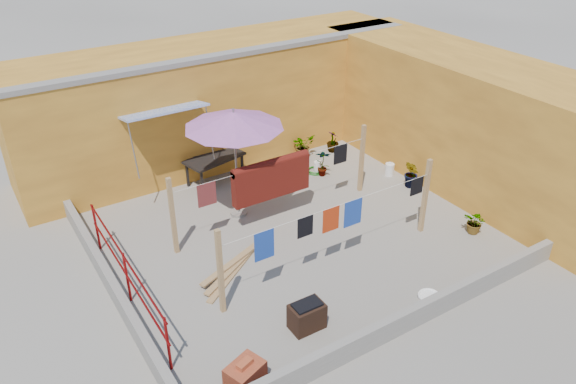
# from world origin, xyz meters

# --- Properties ---
(ground) EXTENTS (80.00, 80.00, 0.00)m
(ground) POSITION_xyz_m (0.00, 0.00, 0.00)
(ground) COLOR #9E998E
(ground) RESTS_ON ground
(wall_back) EXTENTS (11.00, 3.27, 3.21)m
(wall_back) POSITION_xyz_m (0.50, 4.69, 1.61)
(wall_back) COLOR gold
(wall_back) RESTS_ON ground
(wall_right) EXTENTS (2.40, 9.00, 3.20)m
(wall_right) POSITION_xyz_m (5.20, 0.00, 1.60)
(wall_right) COLOR gold
(wall_right) RESTS_ON ground
(parapet_front) EXTENTS (8.30, 0.16, 0.44)m
(parapet_front) POSITION_xyz_m (0.00, -3.58, 0.22)
(parapet_front) COLOR gray
(parapet_front) RESTS_ON ground
(parapet_left) EXTENTS (0.16, 7.30, 0.44)m
(parapet_left) POSITION_xyz_m (-4.08, 0.00, 0.22)
(parapet_left) COLOR gray
(parapet_left) RESTS_ON ground
(red_railing) EXTENTS (0.05, 4.20, 1.10)m
(red_railing) POSITION_xyz_m (-3.85, -0.20, 0.72)
(red_railing) COLOR maroon
(red_railing) RESTS_ON ground
(clothesline_rig) EXTENTS (5.09, 2.35, 1.80)m
(clothesline_rig) POSITION_xyz_m (-0.10, 0.56, 1.05)
(clothesline_rig) COLOR tan
(clothesline_rig) RESTS_ON ground
(patio_umbrella) EXTENTS (2.63, 2.63, 2.67)m
(patio_umbrella) POSITION_xyz_m (-0.65, 1.45, 2.40)
(patio_umbrella) COLOR gray
(patio_umbrella) RESTS_ON ground
(outdoor_table) EXTENTS (1.65, 1.08, 0.71)m
(outdoor_table) POSITION_xyz_m (-0.40, 3.20, 0.65)
(outdoor_table) COLOR black
(outdoor_table) RESTS_ON ground
(brick_stack) EXTENTS (0.70, 0.60, 0.52)m
(brick_stack) POSITION_xyz_m (-2.98, -3.15, 0.22)
(brick_stack) COLOR #AB3D27
(brick_stack) RESTS_ON ground
(lumber_pile) EXTENTS (1.93, 1.29, 0.13)m
(lumber_pile) POSITION_xyz_m (-1.76, -0.40, 0.06)
(lumber_pile) COLOR tan
(lumber_pile) RESTS_ON ground
(brazier) EXTENTS (0.61, 0.41, 0.55)m
(brazier) POSITION_xyz_m (-1.43, -2.59, 0.27)
(brazier) COLOR black
(brazier) RESTS_ON ground
(white_basin) EXTENTS (0.44, 0.44, 0.08)m
(white_basin) POSITION_xyz_m (0.99, -3.20, 0.04)
(white_basin) COLOR white
(white_basin) RESTS_ON ground
(water_jug_a) EXTENTS (0.24, 0.24, 0.38)m
(water_jug_a) POSITION_xyz_m (3.70, 1.03, 0.17)
(water_jug_a) COLOR white
(water_jug_a) RESTS_ON ground
(water_jug_b) EXTENTS (0.23, 0.23, 0.36)m
(water_jug_b) POSITION_xyz_m (2.16, 2.18, 0.16)
(water_jug_b) COLOR white
(water_jug_b) RESTS_ON ground
(green_hose) EXTENTS (0.50, 0.50, 0.07)m
(green_hose) POSITION_xyz_m (2.14, 2.25, 0.03)
(green_hose) COLOR #1D7119
(green_hose) RESTS_ON ground
(plant_back_a) EXTENTS (0.68, 0.61, 0.69)m
(plant_back_a) POSITION_xyz_m (2.36, 3.20, 0.35)
(plant_back_a) COLOR #205016
(plant_back_a) RESTS_ON ground
(plant_back_b) EXTENTS (0.39, 0.39, 0.63)m
(plant_back_b) POSITION_xyz_m (3.29, 3.04, 0.32)
(plant_back_b) COLOR #205016
(plant_back_b) RESTS_ON ground
(plant_right_a) EXTENTS (0.49, 0.47, 0.77)m
(plant_right_a) POSITION_xyz_m (2.17, 1.97, 0.38)
(plant_right_a) COLOR #205016
(plant_right_a) RESTS_ON ground
(plant_right_b) EXTENTS (0.48, 0.52, 0.77)m
(plant_right_b) POSITION_xyz_m (3.70, 0.21, 0.39)
(plant_right_b) COLOR #205016
(plant_right_b) RESTS_ON ground
(plant_right_c) EXTENTS (0.53, 0.58, 0.55)m
(plant_right_c) POSITION_xyz_m (3.45, -2.12, 0.28)
(plant_right_c) COLOR #205016
(plant_right_c) RESTS_ON ground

